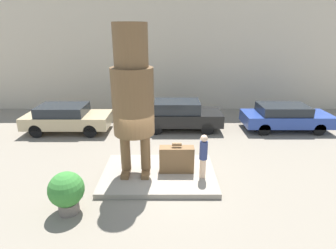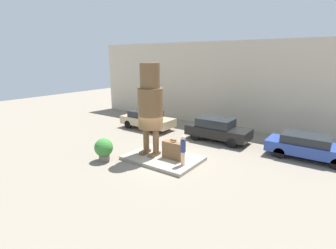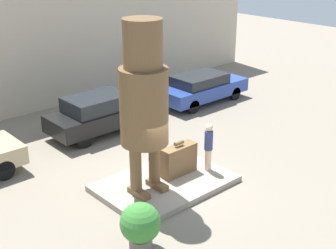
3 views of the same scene
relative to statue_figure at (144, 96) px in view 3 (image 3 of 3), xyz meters
name	(u,v)px [view 3 (image 3 of 3)]	position (x,y,z in m)	size (l,w,h in m)	color
ground_plane	(165,186)	(0.83, 0.04, -3.25)	(60.00, 60.00, 0.00)	gray
pedestal	(165,183)	(0.83, 0.04, -3.16)	(4.18, 2.87, 0.19)	gray
building_backdrop	(21,35)	(0.83, 9.40, 0.25)	(28.00, 0.60, 7.00)	beige
statue_figure	(144,96)	(0.00, 0.00, 0.00)	(1.42, 1.42, 5.24)	brown
giant_suitcase	(179,160)	(1.50, 0.11, -2.56)	(1.27, 0.43, 1.17)	brown
tourist	(208,145)	(2.41, -0.33, -2.16)	(0.28, 0.28, 1.64)	beige
parked_car_black	(100,113)	(1.83, 5.10, -2.40)	(4.41, 1.83, 1.60)	black
parked_car_blue	(202,87)	(7.58, 5.02, -2.49)	(4.63, 1.85, 1.41)	#284293
planter_pot	(140,225)	(-1.80, -2.00, -2.52)	(1.04, 1.04, 1.32)	#70665B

